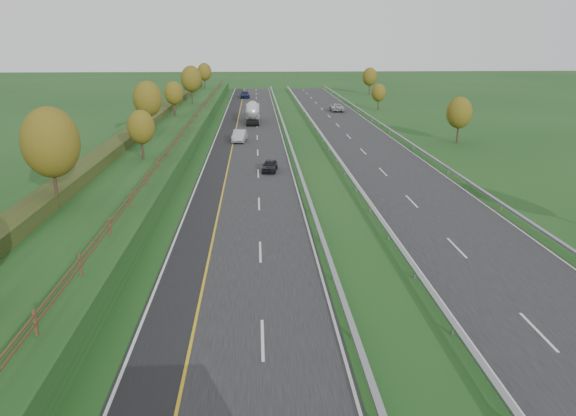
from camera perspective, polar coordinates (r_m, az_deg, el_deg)
name	(u,v)px	position (r m, az deg, el deg)	size (l,w,h in m)	color
ground	(312,158)	(70.51, 2.43, 5.05)	(400.00, 400.00, 0.00)	#184117
near_carriageway	(248,151)	(75.08, -4.06, 5.76)	(10.50, 200.00, 0.04)	black
far_carriageway	(371,150)	(76.63, 8.44, 5.84)	(10.50, 200.00, 0.04)	black
hard_shoulder	(220,152)	(75.22, -6.93, 5.70)	(3.00, 200.00, 0.04)	black
lane_markings	(296,151)	(75.13, 0.85, 5.83)	(26.75, 200.00, 0.01)	silver
embankment_left	(149,145)	(76.20, -13.96, 6.22)	(12.00, 200.00, 2.00)	#184117
hedge_left	(132,134)	(76.35, -15.52, 7.30)	(2.20, 180.00, 1.10)	#2B3B18
fence_left	(182,132)	(74.81, -10.69, 7.58)	(0.12, 189.06, 1.20)	#422B19
median_barrier_near	(291,147)	(75.10, 0.31, 6.26)	(0.32, 200.00, 0.71)	gray
median_barrier_far	(329,146)	(75.58, 4.19, 6.28)	(0.32, 200.00, 0.71)	gray
outer_barrier_far	(414,145)	(77.89, 12.66, 6.24)	(0.32, 200.00, 0.71)	gray
trees_left	(144,107)	(72.10, -14.45, 9.93)	(6.64, 164.30, 7.66)	#2D2116
trees_far	(412,97)	(107.31, 12.50, 10.99)	(8.45, 118.60, 7.12)	#2D2116
road_tanker	(253,112)	(102.11, -3.62, 9.72)	(2.40, 11.22, 3.46)	silver
car_dark_near	(270,165)	(63.25, -1.87, 4.34)	(1.55, 3.85, 1.31)	black
car_silver_mid	(240,136)	(82.49, -4.95, 7.32)	(1.74, 5.00, 1.65)	#A9A9AE
car_small_far	(245,95)	(146.04, -4.39, 11.41)	(2.27, 5.59, 1.62)	#151A44
car_oncoming	(337,107)	(118.44, 4.98, 10.16)	(2.63, 5.70, 1.58)	#ADACB1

